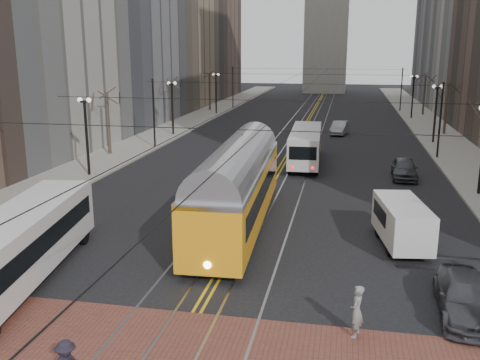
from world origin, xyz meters
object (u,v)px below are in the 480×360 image
at_px(cargo_van, 402,225).
at_px(sedan_parked, 465,297).
at_px(transit_bus, 18,250).
at_px(sedan_silver, 340,128).
at_px(sedan_grey, 404,168).
at_px(rear_bus, 306,147).
at_px(pedestrian_b, 357,311).
at_px(streetcar, 238,194).

xyz_separation_m(cargo_van, sedan_parked, (1.63, -6.67, -0.41)).
distance_m(cargo_van, sedan_parked, 6.88).
distance_m(transit_bus, sedan_silver, 43.96).
xyz_separation_m(cargo_van, sedan_grey, (1.50, 14.53, -0.34)).
relative_size(rear_bus, sedan_silver, 2.44).
height_order(cargo_van, pedestrian_b, cargo_van).
bearing_deg(rear_bus, transit_bus, -112.23).
xyz_separation_m(transit_bus, cargo_van, (15.54, 7.47, -0.37)).
bearing_deg(rear_bus, pedestrian_b, -84.17).
bearing_deg(cargo_van, sedan_parked, -85.00).
bearing_deg(sedan_parked, pedestrian_b, -146.41).
relative_size(transit_bus, sedan_grey, 2.66).
relative_size(sedan_parked, pedestrian_b, 2.62).
relative_size(rear_bus, sedan_parked, 2.29).
relative_size(transit_bus, sedan_silver, 2.64).
distance_m(sedan_grey, sedan_parked, 21.20).
bearing_deg(streetcar, sedan_parked, -41.55).
bearing_deg(sedan_grey, pedestrian_b, -96.92).
bearing_deg(cargo_van, pedestrian_b, -112.69).
xyz_separation_m(transit_bus, sedan_grey, (17.04, 22.00, -0.71)).
bearing_deg(sedan_silver, sedan_grey, -67.81).
bearing_deg(pedestrian_b, streetcar, -134.46).
distance_m(transit_bus, streetcar, 11.46).
relative_size(streetcar, cargo_van, 3.09).
distance_m(rear_bus, sedan_silver, 16.58).
relative_size(cargo_van, sedan_parked, 1.04).
relative_size(cargo_van, pedestrian_b, 2.74).
xyz_separation_m(rear_bus, cargo_van, (6.07, -18.44, -0.32)).
height_order(transit_bus, rear_bus, transit_bus).
height_order(transit_bus, sedan_grey, transit_bus).
distance_m(transit_bus, sedan_parked, 17.21).
distance_m(cargo_van, sedan_grey, 14.61).
bearing_deg(streetcar, pedestrian_b, -61.94).
relative_size(streetcar, rear_bus, 1.41).
distance_m(cargo_van, sedan_silver, 34.99).
relative_size(streetcar, sedan_grey, 3.47).
height_order(sedan_silver, sedan_parked, sedan_silver).
bearing_deg(cargo_van, transit_bus, -163.08).
height_order(streetcar, sedan_grey, streetcar).
relative_size(sedan_grey, sedan_parked, 0.93).
bearing_deg(cargo_van, sedan_grey, 75.36).
relative_size(streetcar, sedan_silver, 3.44).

